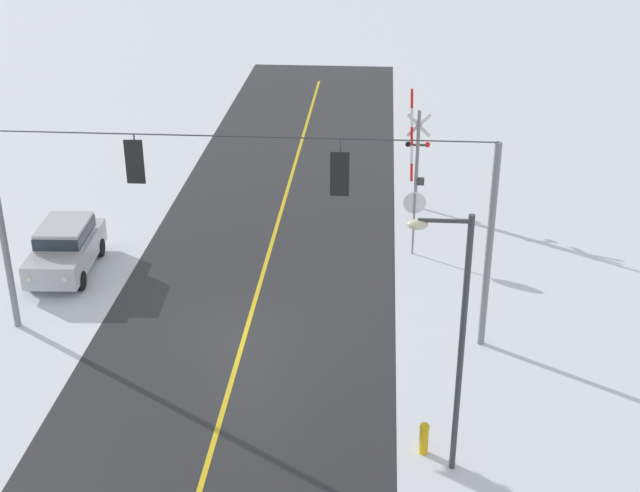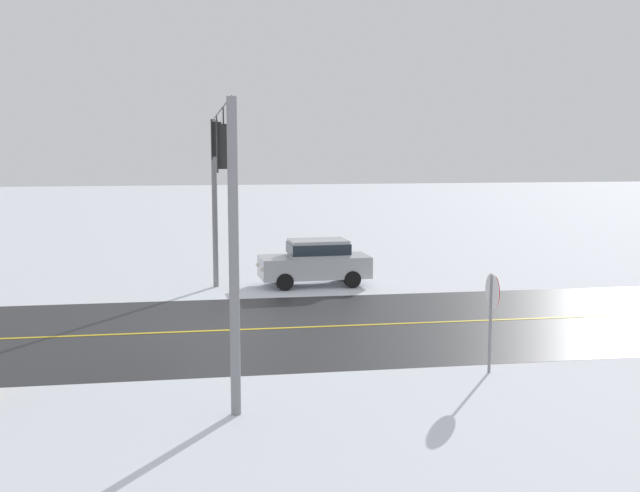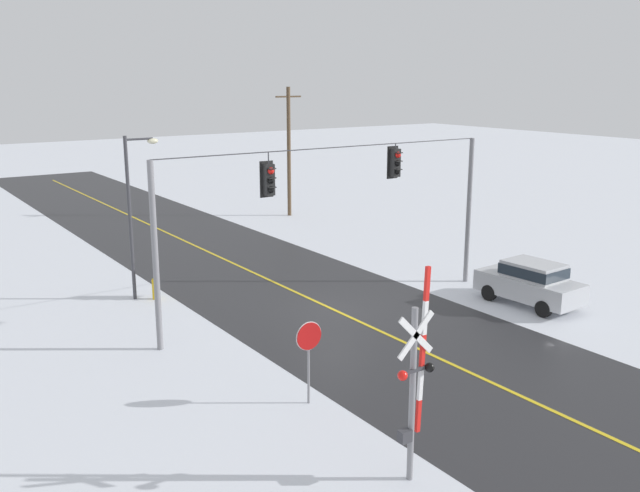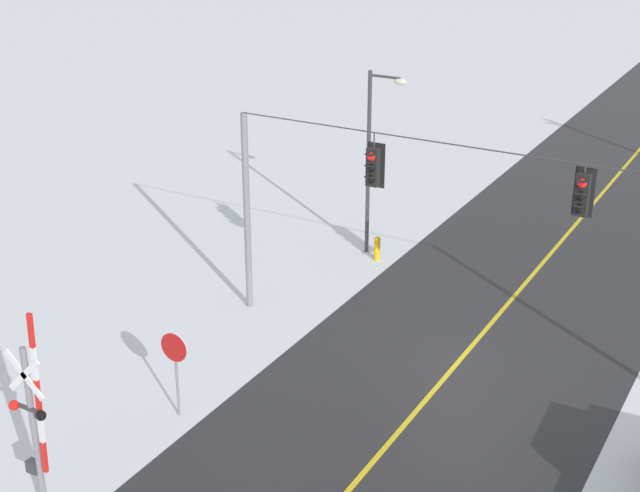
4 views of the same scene
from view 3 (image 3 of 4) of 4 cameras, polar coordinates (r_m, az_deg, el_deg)
ground_plane at (r=26.99m, az=1.19°, el=-5.23°), size 160.00×160.00×0.00m
road_asphalt at (r=31.85m, az=-5.08°, el=-2.33°), size 9.00×80.00×0.01m
lane_centre_line at (r=31.84m, az=-5.08°, el=-2.32°), size 0.14×72.00×0.01m
signal_span at (r=25.97m, az=1.25°, el=3.28°), size 14.20×0.47×6.22m
stop_sign at (r=19.01m, az=-0.90°, el=-7.97°), size 0.80×0.09×2.35m
railroad_crossing at (r=15.49m, az=7.64°, el=-10.92°), size 0.98×0.31×4.84m
parked_car_silver at (r=28.54m, az=16.69°, el=-2.76°), size 1.99×4.27×1.74m
streetlamp_near at (r=28.47m, az=-14.81°, el=3.45°), size 1.39×0.28×6.50m
fire_hydrant at (r=28.94m, az=-13.23°, el=-3.32°), size 0.24×0.31×0.88m
utility_pole at (r=44.77m, az=-2.54°, el=7.75°), size 1.80×0.24×8.09m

